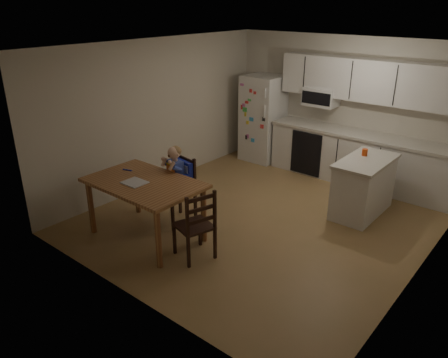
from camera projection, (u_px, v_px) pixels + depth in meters
room at (285, 131)px, 6.49m from camera, size 4.52×5.01×2.51m
refrigerator at (263, 118)px, 8.75m from camera, size 0.72×0.70×1.70m
kitchen_run at (363, 135)px, 7.60m from camera, size 3.37×0.62×2.15m
kitchen_island at (363, 186)px, 6.62m from camera, size 0.62×1.18×0.87m
red_cup at (365, 152)px, 6.60m from camera, size 0.08×0.08×0.10m
dining_table at (145, 189)px, 5.83m from camera, size 1.55×1.00×0.83m
napkin at (135, 182)px, 5.74m from camera, size 0.30×0.26×0.01m
toddler_spoon at (127, 170)px, 6.16m from camera, size 0.12×0.06×0.02m
chair_booster at (178, 177)px, 6.27m from camera, size 0.51×0.51×1.17m
chair_side at (198, 222)px, 5.37m from camera, size 0.53×0.53×0.95m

